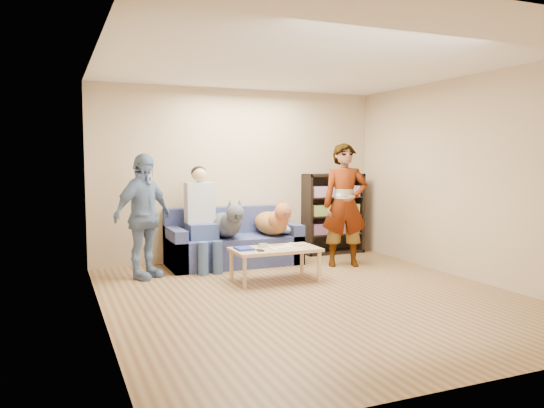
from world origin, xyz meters
name	(u,v)px	position (x,y,z in m)	size (l,w,h in m)	color
ground	(313,297)	(0.00, 0.00, 0.00)	(5.00, 5.00, 0.00)	brown
ceiling	(315,61)	(0.00, 0.00, 2.60)	(5.00, 5.00, 0.00)	white
wall_back	(240,175)	(0.00, 2.50, 1.30)	(4.50, 4.50, 0.00)	tan
wall_front	(484,196)	(0.00, -2.50, 1.30)	(4.50, 4.50, 0.00)	tan
wall_left	(101,185)	(-2.25, 0.00, 1.30)	(5.00, 5.00, 0.00)	tan
wall_right	(472,178)	(2.25, 0.00, 1.30)	(5.00, 5.00, 0.00)	tan
blanket	(289,229)	(0.56, 1.91, 0.50)	(0.41, 0.34, 0.14)	#A6A7AB
person_standing_right	(345,205)	(1.20, 1.37, 0.88)	(0.64, 0.42, 1.77)	gray
person_standing_left	(143,216)	(-1.60, 1.67, 0.81)	(0.95, 0.39, 1.62)	#6F84B2
held_controller	(340,195)	(1.00, 1.17, 1.05)	(0.04, 0.12, 0.03)	white
notebook_blue	(244,248)	(-0.49, 0.93, 0.43)	(0.20, 0.26, 0.03)	#1C2B9C
papers	(282,248)	(-0.04, 0.78, 0.43)	(0.26, 0.20, 0.01)	white
magazine	(283,247)	(-0.01, 0.80, 0.44)	(0.22, 0.17, 0.01)	beige
camera_silver	(263,245)	(-0.21, 1.00, 0.45)	(0.11, 0.06, 0.05)	#ACACB1
controller_a	(292,244)	(0.19, 0.98, 0.43)	(0.04, 0.13, 0.03)	white
controller_b	(300,245)	(0.27, 0.90, 0.43)	(0.09, 0.06, 0.03)	white
headphone_cup_a	(290,246)	(0.11, 0.86, 0.43)	(0.07, 0.07, 0.02)	white
headphone_cup_b	(288,245)	(0.11, 0.94, 0.43)	(0.07, 0.07, 0.02)	white
pen_orange	(279,250)	(-0.11, 0.72, 0.42)	(0.01, 0.01, 0.14)	orange
pen_black	(278,245)	(0.03, 1.06, 0.42)	(0.01, 0.01, 0.14)	black
wallet	(260,250)	(-0.34, 0.76, 0.43)	(0.07, 0.12, 0.01)	black
sofa	(233,245)	(-0.25, 2.10, 0.28)	(1.90, 0.85, 0.82)	#515B93
person_seated	(202,214)	(-0.75, 1.97, 0.77)	(0.40, 0.73, 1.47)	#415890
dog_gray	(226,223)	(-0.40, 1.93, 0.63)	(0.40, 1.24, 0.58)	#494D53
dog_tan	(273,221)	(0.30, 1.88, 0.63)	(0.39, 1.16, 0.57)	#B57437
coffee_table	(275,252)	(-0.09, 0.88, 0.37)	(1.10, 0.60, 0.42)	tan
bookshelf	(333,212)	(1.55, 2.33, 0.68)	(1.00, 0.34, 1.30)	black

